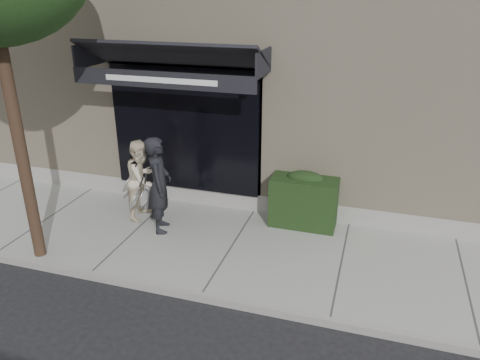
% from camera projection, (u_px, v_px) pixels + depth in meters
% --- Properties ---
extents(ground, '(80.00, 80.00, 0.00)m').
position_uv_depth(ground, '(232.00, 251.00, 8.72)').
color(ground, black).
rests_on(ground, ground).
extents(sidewalk, '(20.00, 3.00, 0.12)m').
position_uv_depth(sidewalk, '(232.00, 248.00, 8.70)').
color(sidewalk, gray).
rests_on(sidewalk, ground).
extents(curb, '(20.00, 0.10, 0.14)m').
position_uv_depth(curb, '(201.00, 297.00, 7.33)').
color(curb, gray).
rests_on(curb, ground).
extents(building_facade, '(14.30, 8.04, 5.64)m').
position_uv_depth(building_facade, '(291.00, 63.00, 12.03)').
color(building_facade, '#BEAE91').
rests_on(building_facade, ground).
extents(hedge, '(1.30, 0.70, 1.14)m').
position_uv_depth(hedge, '(304.00, 199.00, 9.27)').
color(hedge, black).
rests_on(hedge, sidewalk).
extents(pedestrian_front, '(0.76, 0.94, 1.90)m').
position_uv_depth(pedestrian_front, '(159.00, 185.00, 8.90)').
color(pedestrian_front, black).
rests_on(pedestrian_front, sidewalk).
extents(pedestrian_back, '(0.63, 0.82, 1.65)m').
position_uv_depth(pedestrian_back, '(142.00, 179.00, 9.49)').
color(pedestrian_back, beige).
rests_on(pedestrian_back, sidewalk).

